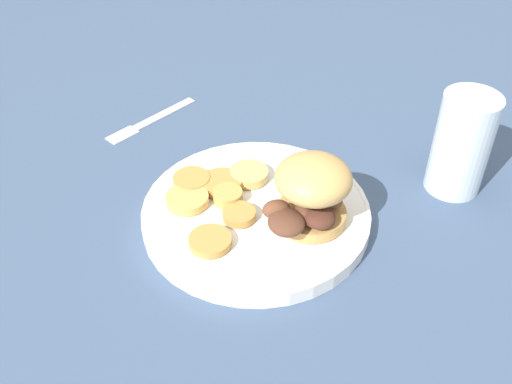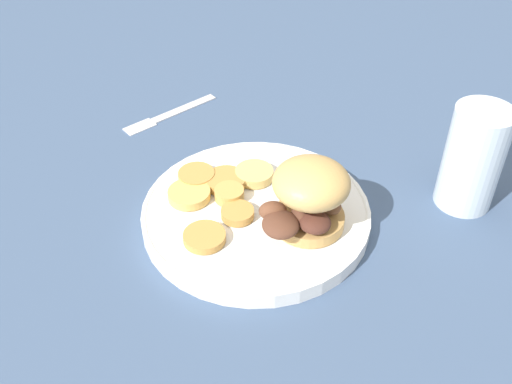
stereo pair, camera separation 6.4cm
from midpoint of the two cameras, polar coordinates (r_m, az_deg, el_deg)
ground_plane at (r=0.76m, az=2.41°, el=-2.79°), size 4.00×4.00×0.00m
dinner_plate at (r=0.75m, az=2.44°, el=-2.11°), size 0.29×0.29×0.02m
sandwich at (r=0.70m, az=7.64°, el=-0.49°), size 0.11×0.10×0.09m
potato_round_0 at (r=0.70m, az=-2.32°, el=-4.41°), size 0.05×0.05×0.01m
potato_round_1 at (r=0.75m, az=-0.13°, el=-0.27°), size 0.04×0.04×0.01m
potato_round_2 at (r=0.78m, az=-3.36°, el=1.40°), size 0.05×0.05×0.01m
potato_round_3 at (r=0.79m, az=2.16°, el=1.64°), size 0.05×0.05×0.01m
potato_round_4 at (r=0.76m, az=-3.98°, el=-0.30°), size 0.05×0.05×0.01m
potato_round_5 at (r=0.73m, az=0.74°, el=-2.12°), size 0.04×0.04×0.01m
potato_round_6 at (r=0.78m, az=-0.54°, el=0.97°), size 0.05×0.05×0.01m
fork at (r=0.96m, az=-6.32°, el=7.35°), size 0.13×0.13×0.00m
drinking_glass at (r=0.81m, az=22.17°, el=2.91°), size 0.07×0.07×0.14m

